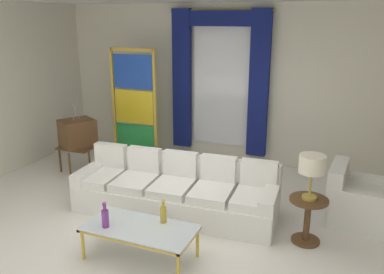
# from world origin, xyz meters

# --- Properties ---
(ground_plane) EXTENTS (16.00, 16.00, 0.00)m
(ground_plane) POSITION_xyz_m (0.00, 0.00, 0.00)
(ground_plane) COLOR white
(wall_rear) EXTENTS (8.00, 0.12, 3.00)m
(wall_rear) POSITION_xyz_m (0.00, 3.06, 1.50)
(wall_rear) COLOR silver
(wall_rear) RESTS_ON ground
(curtained_window) EXTENTS (2.00, 0.17, 2.70)m
(curtained_window) POSITION_xyz_m (-0.30, 2.89, 1.74)
(curtained_window) COLOR white
(curtained_window) RESTS_ON ground
(couch_white_long) EXTENTS (2.97, 1.11, 0.86)m
(couch_white_long) POSITION_xyz_m (-0.14, 0.55, 0.31)
(couch_white_long) COLOR white
(couch_white_long) RESTS_ON ground
(coffee_table) EXTENTS (1.31, 0.63, 0.41)m
(coffee_table) POSITION_xyz_m (-0.03, -0.72, 0.37)
(coffee_table) COLOR silver
(coffee_table) RESTS_ON ground
(bottle_blue_decanter) EXTENTS (0.08, 0.08, 0.32)m
(bottle_blue_decanter) POSITION_xyz_m (-0.39, -0.87, 0.54)
(bottle_blue_decanter) COLOR #753384
(bottle_blue_decanter) RESTS_ON coffee_table
(bottle_crystal_tall) EXTENTS (0.07, 0.07, 0.30)m
(bottle_crystal_tall) POSITION_xyz_m (0.18, -0.51, 0.53)
(bottle_crystal_tall) COLOR gold
(bottle_crystal_tall) RESTS_ON coffee_table
(vintage_tv) EXTENTS (0.73, 0.76, 1.35)m
(vintage_tv) POSITION_xyz_m (-2.40, 1.25, 0.73)
(vintage_tv) COLOR brown
(vintage_tv) RESTS_ON ground
(armchair_white) EXTENTS (0.87, 0.86, 0.80)m
(armchair_white) POSITION_xyz_m (2.27, 1.22, 0.29)
(armchair_white) COLOR white
(armchair_white) RESTS_ON ground
(stained_glass_divider) EXTENTS (0.95, 0.05, 2.20)m
(stained_glass_divider) POSITION_xyz_m (-1.75, 2.16, 1.06)
(stained_glass_divider) COLOR gold
(stained_glass_divider) RESTS_ON ground
(peacock_figurine) EXTENTS (0.44, 0.60, 0.50)m
(peacock_figurine) POSITION_xyz_m (-1.24, 1.83, 0.22)
(peacock_figurine) COLOR beige
(peacock_figurine) RESTS_ON ground
(round_side_table) EXTENTS (0.48, 0.48, 0.59)m
(round_side_table) POSITION_xyz_m (1.73, 0.40, 0.36)
(round_side_table) COLOR brown
(round_side_table) RESTS_ON ground
(table_lamp_brass) EXTENTS (0.32, 0.32, 0.57)m
(table_lamp_brass) POSITION_xyz_m (1.73, 0.40, 1.03)
(table_lamp_brass) COLOR #B29338
(table_lamp_brass) RESTS_ON round_side_table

